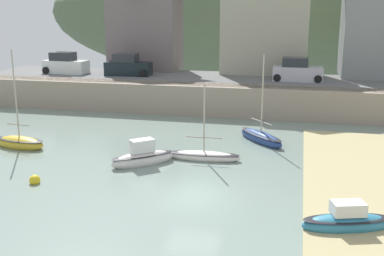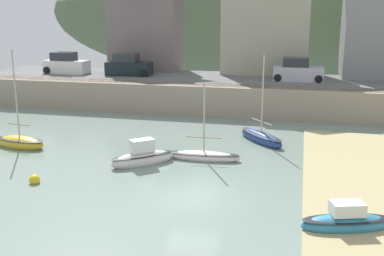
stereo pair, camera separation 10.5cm
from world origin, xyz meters
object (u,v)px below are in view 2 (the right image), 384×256
(parked_car_near_slipway, at_px, (66,65))
(parked_car_by_wall, at_px, (129,66))
(dinghy_open_wooden, at_px, (20,142))
(waterfront_building_left, at_px, (146,19))
(sailboat_white_hull, at_px, (142,157))
(sailboat_tall_mast, at_px, (204,156))
(sailboat_blue_trim, at_px, (346,222))
(parked_car_end_of_row, at_px, (298,71))
(fishing_boat_green, at_px, (261,137))
(mooring_buoy, at_px, (35,180))
(waterfront_building_centre, at_px, (267,13))

(parked_car_near_slipway, height_order, parked_car_by_wall, same)
(dinghy_open_wooden, relative_size, parked_car_by_wall, 1.49)
(parked_car_near_slipway, bearing_deg, waterfront_building_left, 38.59)
(sailboat_white_hull, relative_size, parked_car_by_wall, 0.81)
(waterfront_building_left, bearing_deg, parked_car_near_slipway, -144.89)
(sailboat_white_hull, distance_m, sailboat_tall_mast, 3.51)
(dinghy_open_wooden, distance_m, sailboat_blue_trim, 20.15)
(parked_car_end_of_row, bearing_deg, sailboat_blue_trim, -84.78)
(fishing_boat_green, height_order, parked_car_end_of_row, fishing_boat_green)
(sailboat_blue_trim, height_order, parked_car_near_slipway, parked_car_near_slipway)
(waterfront_building_left, height_order, parked_car_by_wall, waterfront_building_left)
(waterfront_building_left, xyz_separation_m, parked_car_near_slipway, (-6.40, -4.50, -4.09))
(waterfront_building_left, distance_m, parked_car_by_wall, 6.09)
(sailboat_white_hull, xyz_separation_m, parked_car_by_wall, (-7.07, 17.01, 2.81))
(fishing_boat_green, xyz_separation_m, dinghy_open_wooden, (-14.45, -4.59, 0.01))
(dinghy_open_wooden, bearing_deg, parked_car_by_wall, 93.75)
(waterfront_building_left, relative_size, fishing_boat_green, 1.66)
(waterfront_building_left, height_order, mooring_buoy, waterfront_building_left)
(fishing_boat_green, xyz_separation_m, sailboat_tall_mast, (-2.84, -4.45, -0.07))
(dinghy_open_wooden, bearing_deg, mooring_buoy, -43.17)
(fishing_boat_green, bearing_deg, parked_car_by_wall, -170.47)
(waterfront_building_left, bearing_deg, parked_car_by_wall, -92.82)
(waterfront_building_left, xyz_separation_m, sailboat_tall_mast, (9.99, -19.93, -7.06))
(dinghy_open_wooden, height_order, sailboat_blue_trim, dinghy_open_wooden)
(sailboat_blue_trim, relative_size, parked_car_near_slipway, 0.89)
(dinghy_open_wooden, xyz_separation_m, mooring_buoy, (4.21, -5.40, -0.15))
(fishing_boat_green, relative_size, sailboat_blue_trim, 1.54)
(fishing_boat_green, xyz_separation_m, sailboat_blue_trim, (4.35, -11.84, 0.04))
(fishing_boat_green, bearing_deg, sailboat_blue_trim, -20.21)
(sailboat_blue_trim, xyz_separation_m, sailboat_tall_mast, (-7.19, 7.40, -0.11))
(fishing_boat_green, xyz_separation_m, mooring_buoy, (-10.24, -9.99, -0.14))
(sailboat_white_hull, height_order, parked_car_near_slipway, parked_car_near_slipway)
(waterfront_building_left, bearing_deg, dinghy_open_wooden, -94.62)
(parked_car_by_wall, distance_m, parked_car_end_of_row, 15.02)
(parked_car_near_slipway, relative_size, mooring_buoy, 7.77)
(sailboat_white_hull, relative_size, sailboat_blue_trim, 0.90)
(waterfront_building_left, bearing_deg, mooring_buoy, -84.19)
(dinghy_open_wooden, height_order, parked_car_near_slipway, dinghy_open_wooden)
(sailboat_blue_trim, bearing_deg, waterfront_building_centre, 83.93)
(waterfront_building_left, xyz_separation_m, fishing_boat_green, (12.83, -15.49, -6.99))
(dinghy_open_wooden, relative_size, parked_car_near_slipway, 1.49)
(fishing_boat_green, xyz_separation_m, parked_car_end_of_row, (1.98, 10.99, 2.90))
(waterfront_building_centre, distance_m, mooring_buoy, 28.15)
(parked_car_by_wall, bearing_deg, mooring_buoy, -85.13)
(sailboat_tall_mast, height_order, parked_car_near_slipway, sailboat_tall_mast)
(parked_car_end_of_row, bearing_deg, mooring_buoy, -120.92)
(parked_car_end_of_row, bearing_deg, waterfront_building_centre, 123.87)
(fishing_boat_green, distance_m, parked_car_end_of_row, 11.53)
(sailboat_white_hull, relative_size, mooring_buoy, 6.28)
(sailboat_tall_mast, xyz_separation_m, parked_car_near_slipway, (-16.39, 15.43, 2.97))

